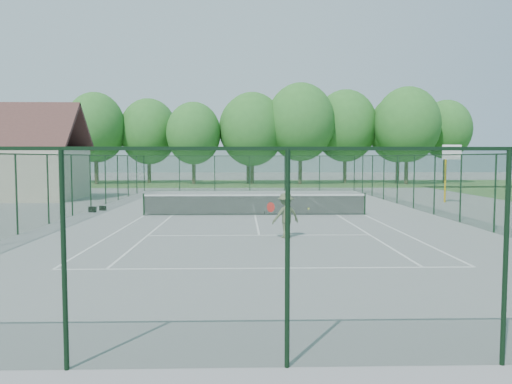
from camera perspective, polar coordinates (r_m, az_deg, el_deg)
ground at (r=24.83m, az=-0.12°, el=-2.67°), size 140.00×140.00×0.00m
grass_far at (r=54.73m, az=-0.89°, el=0.98°), size 80.00×16.00×0.01m
court_lines at (r=24.83m, az=-0.12°, el=-2.66°), size 11.05×23.85×0.01m
tennis_net at (r=24.77m, az=-0.12°, el=-1.35°), size 11.08×0.08×1.10m
fence_enclosure at (r=24.70m, az=-0.12°, el=0.93°), size 18.05×36.05×3.02m
utility_building at (r=37.92m, az=-25.54°, el=3.97°), size 8.60×6.27×6.63m
tree_line_far at (r=54.75m, az=-0.90°, el=7.25°), size 39.40×6.40×9.70m
basketball_goal at (r=33.52m, az=21.18°, el=3.19°), size 1.20×1.43×3.65m
sports_bag_a at (r=27.53m, az=-18.20°, el=-1.91°), size 0.42×0.35×0.29m
sports_bag_b at (r=28.26m, az=-17.11°, el=-1.78°), size 0.37×0.27×0.26m
tennis_player at (r=17.89m, az=3.41°, el=-2.68°), size 1.76×0.97×1.61m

